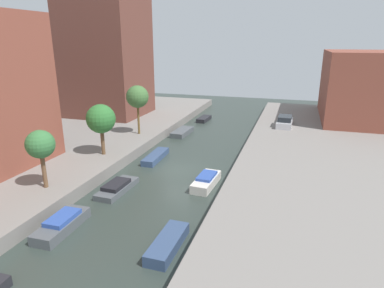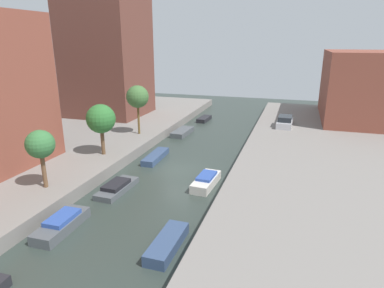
% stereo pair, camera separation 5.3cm
% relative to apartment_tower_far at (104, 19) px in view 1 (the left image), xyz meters
% --- Properties ---
extents(ground_plane, '(84.00, 84.00, 0.00)m').
position_rel_apartment_tower_far_xyz_m(ground_plane, '(16.00, -15.56, -13.96)').
color(ground_plane, '#2D3833').
extents(quay_left, '(20.00, 64.00, 1.00)m').
position_rel_apartment_tower_far_xyz_m(quay_left, '(1.00, -15.56, -13.46)').
color(quay_left, gray).
rests_on(quay_left, ground_plane).
extents(quay_right, '(20.00, 64.00, 1.00)m').
position_rel_apartment_tower_far_xyz_m(quay_right, '(31.00, -15.56, -13.46)').
color(quay_right, gray).
rests_on(quay_right, ground_plane).
extents(apartment_tower_far, '(10.00, 9.30, 25.92)m').
position_rel_apartment_tower_far_xyz_m(apartment_tower_far, '(0.00, 0.00, 0.00)').
color(apartment_tower_far, brown).
rests_on(apartment_tower_far, quay_left).
extents(low_block_right, '(10.00, 15.27, 8.94)m').
position_rel_apartment_tower_far_xyz_m(low_block_right, '(34.00, 7.14, -8.49)').
color(low_block_right, brown).
rests_on(low_block_right, quay_right).
extents(street_tree_1, '(2.02, 2.02, 4.29)m').
position_rel_apartment_tower_far_xyz_m(street_tree_1, '(8.77, -23.84, -9.74)').
color(street_tree_1, brown).
rests_on(street_tree_1, quay_left).
extents(street_tree_2, '(2.66, 2.66, 4.74)m').
position_rel_apartment_tower_far_xyz_m(street_tree_2, '(8.77, -16.11, -9.59)').
color(street_tree_2, brown).
rests_on(street_tree_2, quay_left).
extents(street_tree_3, '(2.49, 2.49, 5.52)m').
position_rel_apartment_tower_far_xyz_m(street_tree_3, '(8.77, -8.61, -8.72)').
color(street_tree_3, brown).
rests_on(street_tree_3, quay_left).
extents(parked_car, '(1.92, 4.42, 1.35)m').
position_rel_apartment_tower_far_xyz_m(parked_car, '(24.52, 0.05, -12.40)').
color(parked_car, '#B7B7BC').
rests_on(parked_car, quay_right).
extents(moored_boat_left_1, '(1.56, 4.12, 0.93)m').
position_rel_apartment_tower_far_xyz_m(moored_boat_left_1, '(12.52, -27.00, -13.56)').
color(moored_boat_left_1, '#4C5156').
rests_on(moored_boat_left_1, ground_plane).
extents(moored_boat_left_2, '(1.69, 4.25, 0.76)m').
position_rel_apartment_tower_far_xyz_m(moored_boat_left_2, '(12.94, -21.05, -13.64)').
color(moored_boat_left_2, '#4C5156').
rests_on(moored_boat_left_2, ground_plane).
extents(moored_boat_left_3, '(1.34, 4.58, 0.57)m').
position_rel_apartment_tower_far_xyz_m(moored_boat_left_3, '(12.89, -13.46, -13.68)').
color(moored_boat_left_3, '#33476B').
rests_on(moored_boat_left_3, ground_plane).
extents(moored_boat_left_4, '(1.80, 4.26, 0.60)m').
position_rel_apartment_tower_far_xyz_m(moored_boat_left_4, '(12.42, -4.07, -13.66)').
color(moored_boat_left_4, '#4C5156').
rests_on(moored_boat_left_4, ground_plane).
extents(moored_boat_left_5, '(1.45, 3.50, 0.56)m').
position_rel_apartment_tower_far_xyz_m(moored_boat_left_5, '(13.03, 3.88, -13.68)').
color(moored_boat_left_5, '#232328').
rests_on(moored_boat_left_5, ground_plane).
extents(moored_boat_right_1, '(1.30, 3.90, 0.66)m').
position_rel_apartment_tower_far_xyz_m(moored_boat_right_1, '(19.45, -26.82, -13.63)').
color(moored_boat_right_1, '#33476B').
rests_on(moored_boat_right_1, ground_plane).
extents(moored_boat_right_2, '(1.61, 3.97, 0.92)m').
position_rel_apartment_tower_far_xyz_m(moored_boat_right_2, '(19.29, -17.97, -13.55)').
color(moored_boat_right_2, beige).
rests_on(moored_boat_right_2, ground_plane).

